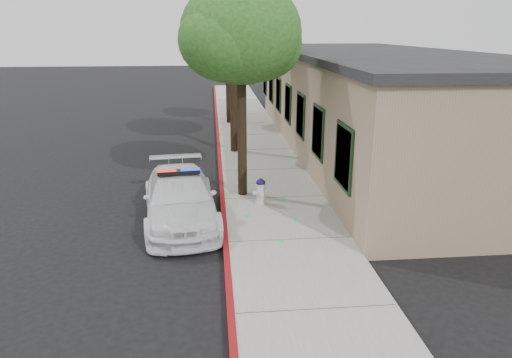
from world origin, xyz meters
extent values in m
plane|color=black|center=(0.00, 0.00, 0.00)|extent=(120.00, 120.00, 0.00)
cube|color=gray|center=(1.60, 3.00, 0.07)|extent=(3.20, 60.00, 0.15)
cube|color=maroon|center=(0.06, 3.00, 0.08)|extent=(0.14, 60.00, 0.16)
cube|color=#998064|center=(6.70, 9.00, 2.00)|extent=(7.00, 20.00, 4.00)
cube|color=black|center=(6.70, 9.00, 4.12)|extent=(7.30, 20.30, 0.24)
cube|color=black|center=(3.17, 1.00, 1.95)|extent=(0.08, 1.48, 1.68)
cube|color=black|center=(3.17, 4.00, 1.95)|extent=(0.08, 1.48, 1.68)
cube|color=black|center=(3.17, 7.00, 1.95)|extent=(0.08, 1.48, 1.68)
cube|color=black|center=(3.17, 10.00, 1.95)|extent=(0.08, 1.48, 1.68)
cube|color=black|center=(3.17, 13.00, 1.95)|extent=(0.08, 1.48, 1.68)
cube|color=black|center=(3.17, 16.00, 1.95)|extent=(0.08, 1.48, 1.68)
cube|color=black|center=(3.17, 19.00, 1.95)|extent=(0.08, 1.48, 1.68)
imported|color=white|center=(-1.13, 1.77, 0.68)|extent=(2.43, 4.88, 1.36)
cube|color=black|center=(-1.13, 1.77, 1.42)|extent=(1.22, 0.41, 0.10)
cube|color=red|center=(-1.44, 1.74, 1.43)|extent=(0.54, 0.30, 0.11)
cube|color=#0D2FDF|center=(-0.81, 1.81, 1.43)|extent=(0.54, 0.30, 0.11)
cylinder|color=silver|center=(1.17, 2.51, 0.18)|extent=(0.32, 0.32, 0.06)
cylinder|color=silver|center=(1.17, 2.51, 0.47)|extent=(0.27, 0.27, 0.52)
cylinder|color=silver|center=(1.17, 2.51, 0.75)|extent=(0.30, 0.30, 0.04)
ellipsoid|color=#120E36|center=(1.17, 2.51, 0.81)|extent=(0.28, 0.28, 0.21)
cylinder|color=#120E36|center=(1.17, 2.51, 0.90)|extent=(0.07, 0.07, 0.06)
cylinder|color=silver|center=(1.01, 2.50, 0.49)|extent=(0.12, 0.11, 0.10)
cylinder|color=silver|center=(1.34, 2.52, 0.49)|extent=(0.12, 0.11, 0.10)
cylinder|color=silver|center=(1.18, 2.35, 0.51)|extent=(0.14, 0.12, 0.13)
cylinder|color=black|center=(0.70, 3.42, 2.09)|extent=(0.28, 0.28, 3.89)
ellipsoid|color=#1A4A17|center=(0.70, 3.42, 5.01)|extent=(3.46, 3.46, 2.94)
ellipsoid|color=#1A4A17|center=(1.23, 3.76, 4.69)|extent=(2.59, 2.59, 2.20)
ellipsoid|color=#1A4A17|center=(0.28, 3.08, 4.79)|extent=(2.70, 2.70, 2.30)
cylinder|color=black|center=(0.70, 8.86, 2.26)|extent=(0.30, 0.30, 4.22)
ellipsoid|color=#2E5219|center=(0.70, 8.86, 5.40)|extent=(3.53, 3.53, 3.00)
ellipsoid|color=#2E5219|center=(1.13, 9.24, 5.05)|extent=(2.85, 2.85, 2.42)
ellipsoid|color=#2E5219|center=(0.26, 8.59, 5.17)|extent=(2.74, 2.74, 2.33)
cylinder|color=black|center=(0.70, 15.20, 1.66)|extent=(0.22, 0.22, 3.02)
ellipsoid|color=#1C4515|center=(0.70, 15.20, 3.95)|extent=(2.59, 2.59, 2.20)
ellipsoid|color=#1C4515|center=(1.11, 15.41, 3.69)|extent=(1.98, 1.98, 1.69)
ellipsoid|color=#1C4515|center=(0.47, 14.92, 3.77)|extent=(2.07, 2.07, 1.76)
camera|label=1|loc=(-0.17, -10.26, 5.09)|focal=32.45mm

